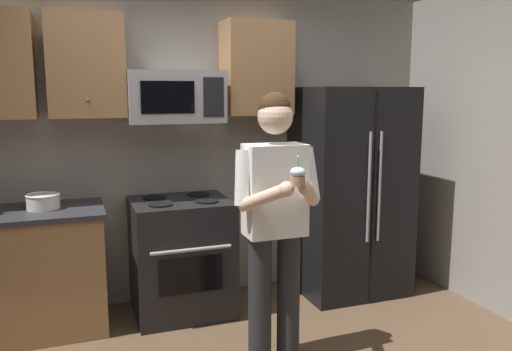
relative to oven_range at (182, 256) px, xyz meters
The scene contains 9 objects.
wall_back 0.94m from the oven_range, 69.02° to the left, with size 4.40×0.10×2.60m, color gray.
oven_range is the anchor object (origin of this frame).
microwave 1.26m from the oven_range, 89.98° to the left, with size 0.74×0.41×0.40m.
refrigerator 1.56m from the oven_range, ahead, with size 0.90×0.75×1.80m.
cabinet_row_upper 1.60m from the oven_range, 163.43° to the left, with size 2.78×0.36×0.76m.
counter_left 1.30m from the oven_range, behind, with size 1.44×0.66×0.92m.
bowl_large_white 1.12m from the oven_range, behind, with size 0.24×0.24×0.11m.
person 1.19m from the oven_range, 67.89° to the right, with size 0.60×0.48×1.76m.
cupcake 1.61m from the oven_range, 73.04° to the right, with size 0.09×0.09×0.17m.
Camera 1 is at (-0.95, -2.57, 1.76)m, focal length 36.20 mm.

